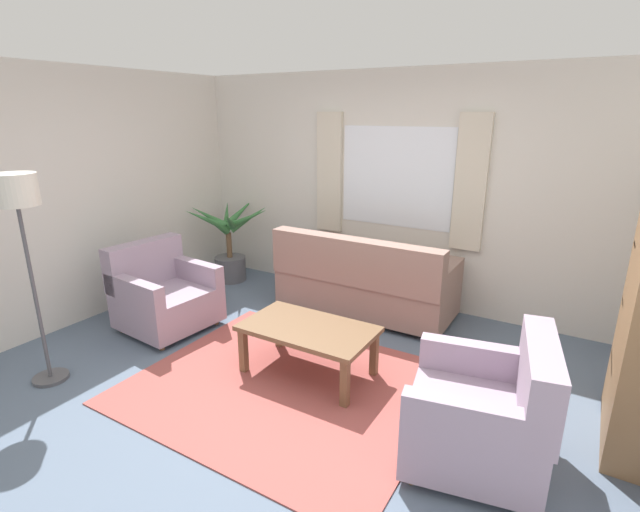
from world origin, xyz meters
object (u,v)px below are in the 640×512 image
armchair_right (486,413)px  potted_plant (230,245)px  armchair_left (163,295)px  coffee_table (308,333)px  standing_lamp (19,212)px  couch (363,282)px

armchair_right → potted_plant: potted_plant is taller
armchair_left → coffee_table: (1.77, -0.01, 0.03)m
coffee_table → standing_lamp: (-1.81, -1.19, 1.05)m
couch → armchair_left: bearing=39.7°
armchair_right → coffee_table: size_ratio=0.89×
potted_plant → coffee_table: bearing=-34.2°
armchair_left → potted_plant: bearing=18.7°
couch → armchair_left: size_ratio=2.10×
couch → coffee_table: 1.36m
armchair_left → standing_lamp: size_ratio=0.53×
armchair_left → armchair_right: (3.28, -0.34, 0.00)m
coffee_table → potted_plant: bearing=145.8°
couch → standing_lamp: 3.22m
armchair_left → standing_lamp: bearing=-177.2°
armchair_right → coffee_table: bearing=-112.8°
couch → potted_plant: (-1.97, 0.09, 0.12)m
potted_plant → standing_lamp: (0.31, -2.64, 0.95)m
armchair_left → armchair_right: bearing=-91.0°
couch → armchair_right: size_ratio=1.94×
armchair_left → armchair_right: size_ratio=0.93×
potted_plant → couch: bearing=-2.6°
standing_lamp → coffee_table: bearing=33.4°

